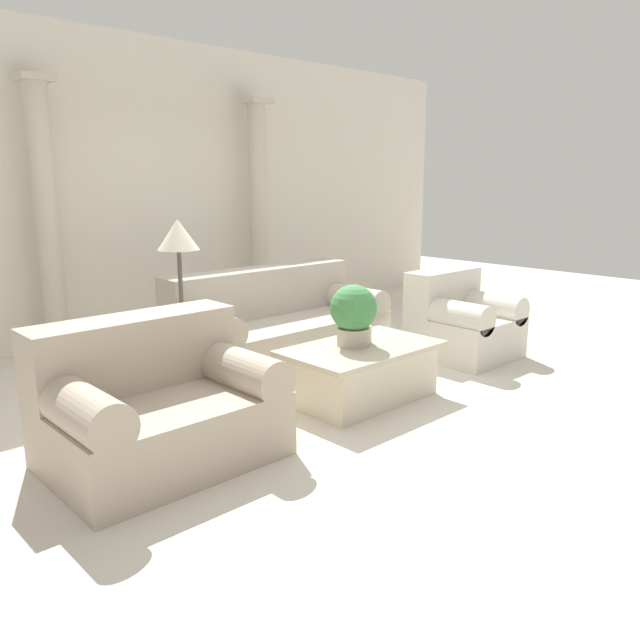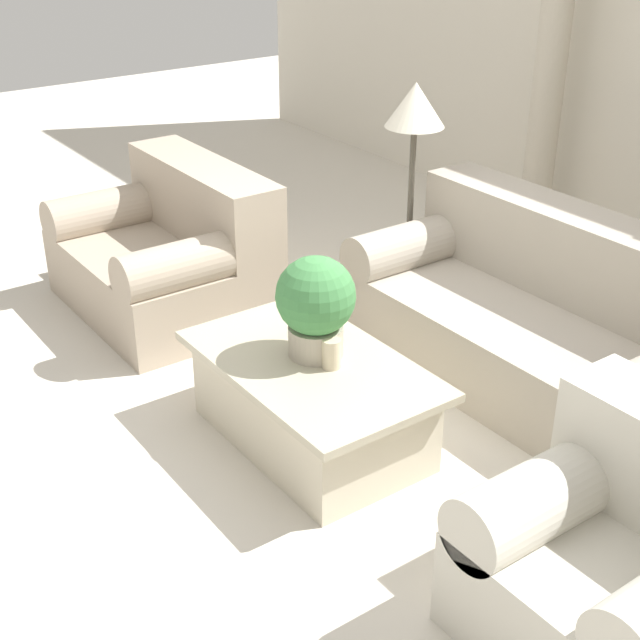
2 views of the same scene
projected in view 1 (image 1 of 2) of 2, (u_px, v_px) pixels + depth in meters
The scene contains 11 objects.
ground_plane at pixel (312, 390), 5.19m from camera, with size 16.00×16.00×0.00m, color silver.
wall_back at pixel (139, 189), 6.81m from camera, with size 10.00×0.06×3.20m.
sofa_long at pixel (276, 324), 5.98m from camera, with size 2.05×0.98×0.87m.
loveseat at pixel (156, 403), 3.86m from camera, with size 1.33×0.98×0.87m.
coffee_table at pixel (361, 372), 4.92m from camera, with size 1.24×0.75×0.44m.
potted_plant at pixel (353, 313), 4.83m from camera, with size 0.37×0.37×0.48m.
pillar_candle at pixel (366, 334), 4.96m from camera, with size 0.09×0.09×0.14m.
floor_lamp at pixel (179, 246), 5.08m from camera, with size 0.34×0.34×1.40m.
column_left at pixel (47, 219), 5.89m from camera, with size 0.31×0.31×2.63m.
column_right at pixel (258, 210), 7.58m from camera, with size 0.31×0.31×2.63m.
armchair at pixel (460, 321), 6.11m from camera, with size 0.88×0.86×0.84m.
Camera 1 is at (-3.33, -3.63, 1.72)m, focal length 35.00 mm.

